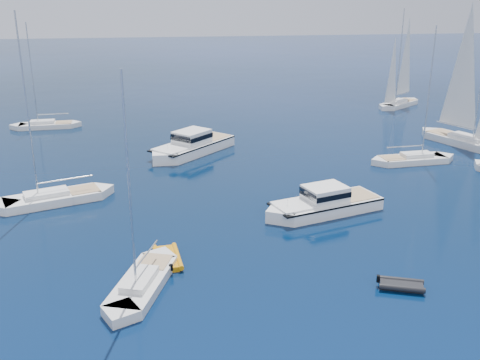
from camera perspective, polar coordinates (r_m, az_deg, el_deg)
The scene contains 10 objects.
motor_cruiser_centre at distance 47.16m, azimuth 8.43°, elevation -3.32°, with size 3.45×11.27×2.96m, color white, non-canonical shape.
motor_cruiser_distant at distance 63.46m, azimuth -5.07°, elevation 2.76°, with size 3.90×12.75×3.35m, color white, non-canonical shape.
sailboat_fore at distance 36.07m, azimuth -10.01°, elevation -10.89°, with size 2.54×9.78×14.38m, color silver, non-canonical shape.
sailboat_mid_l at distance 51.45m, azimuth -18.69°, elevation -2.22°, with size 2.98×11.48×16.87m, color white, non-canonical shape.
sailboat_centre at distance 62.70m, azimuth 17.34°, elevation 1.73°, with size 2.63×10.12×14.88m, color white, non-canonical shape.
sailboat_sails_r at distance 71.99m, azimuth 21.93°, elevation 3.41°, with size 3.36×12.93×19.01m, color silver, non-canonical shape.
sailboat_far_l at distance 79.34m, azimuth -19.33°, elevation 5.10°, with size 2.52×9.71×14.27m, color white, non-canonical shape.
sailboat_sails_far at distance 92.36m, azimuth 16.01°, elevation 7.31°, with size 2.75×10.58×15.55m, color white, non-canonical shape.
tender_yellow at distance 39.05m, azimuth -7.46°, elevation -8.27°, with size 2.11×3.90×0.95m, color orange, non-canonical shape.
tender_grey_near at distance 36.94m, azimuth 16.26°, elevation -10.65°, with size 1.67×2.92×0.95m, color black, non-canonical shape.
Camera 1 is at (-5.58, -18.04, 17.94)m, focal length 41.44 mm.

